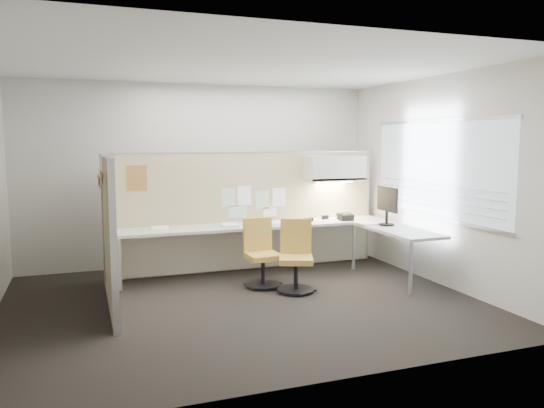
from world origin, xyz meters
name	(u,v)px	position (x,y,z in m)	size (l,w,h in m)	color
floor	(243,303)	(0.00, 0.00, -0.01)	(5.50, 4.50, 0.01)	black
ceiling	(242,64)	(0.00, 0.00, 2.80)	(5.50, 4.50, 0.01)	white
wall_back	(201,175)	(0.00, 2.25, 1.40)	(5.50, 0.02, 2.80)	beige
wall_front	(326,210)	(0.00, -2.25, 1.40)	(5.50, 0.02, 2.80)	beige
wall_right	(438,181)	(2.75, 0.00, 1.40)	(0.02, 4.50, 2.80)	beige
window_pane	(437,169)	(2.73, 0.00, 1.55)	(0.01, 2.80, 1.30)	#ABB8C7
partition_back	(247,212)	(0.55, 1.60, 0.88)	(4.10, 0.06, 1.75)	tan
partition_left	(108,231)	(-1.50, 0.50, 0.88)	(0.06, 2.20, 1.75)	tan
desk	(282,233)	(0.93, 1.13, 0.60)	(4.00, 2.07, 0.73)	beige
overhead_bin	(335,168)	(1.90, 1.39, 1.51)	(0.90, 0.36, 0.38)	beige
task_light_strip	(335,182)	(1.90, 1.39, 1.30)	(0.60, 0.06, 0.02)	#FFEABF
pinned_papers	(253,201)	(0.63, 1.57, 1.03)	(1.01, 0.00, 0.47)	#8CBF8C
poster	(137,178)	(-1.05, 1.57, 1.42)	(0.28, 0.00, 0.35)	orange
chair_left	(261,255)	(0.44, 0.63, 0.42)	(0.47, 0.47, 0.89)	black
chair_right	(296,258)	(0.79, 0.26, 0.42)	(0.55, 0.56, 0.91)	black
monitor	(387,203)	(2.30, 0.53, 1.05)	(0.22, 0.52, 0.55)	black
phone	(345,217)	(1.98, 1.17, 0.78)	(0.21, 0.20, 0.12)	black
stapler	(309,220)	(1.42, 1.28, 0.76)	(0.14, 0.04, 0.05)	black
tape_dispenser	(325,217)	(1.74, 1.37, 0.76)	(0.10, 0.06, 0.06)	black
coat_hook	(101,191)	(-1.58, -0.18, 1.42)	(0.18, 0.44, 1.33)	silver
paper_stack_0	(160,229)	(-0.79, 1.27, 0.75)	(0.23, 0.30, 0.03)	white
paper_stack_1	(230,225)	(0.17, 1.18, 0.75)	(0.23, 0.30, 0.04)	white
paper_stack_2	(275,223)	(0.87, 1.24, 0.74)	(0.23, 0.30, 0.02)	white
paper_stack_3	(301,221)	(1.26, 1.22, 0.75)	(0.23, 0.30, 0.03)	white
paper_stack_4	(366,223)	(2.10, 0.75, 0.74)	(0.23, 0.30, 0.02)	white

